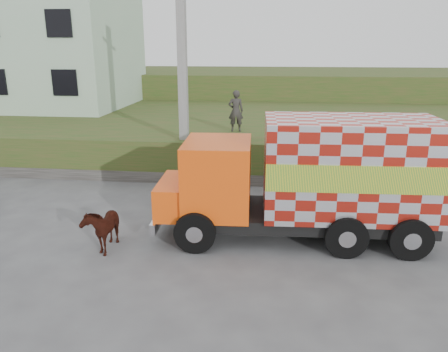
# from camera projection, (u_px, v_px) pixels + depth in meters

# --- Properties ---
(ground) EXTENTS (120.00, 120.00, 0.00)m
(ground) POSITION_uv_depth(u_px,v_px,m) (188.00, 230.00, 11.73)
(ground) COLOR #474749
(ground) RESTS_ON ground
(embankment) EXTENTS (40.00, 12.00, 1.50)m
(embankment) POSITION_uv_depth(u_px,v_px,m) (228.00, 132.00, 21.03)
(embankment) COLOR #294D19
(embankment) RESTS_ON ground
(embankment_far) EXTENTS (40.00, 12.00, 3.00)m
(embankment_far) POSITION_uv_depth(u_px,v_px,m) (245.00, 91.00, 32.23)
(embankment_far) COLOR #294D19
(embankment_far) RESTS_ON ground
(retaining_strip) EXTENTS (16.00, 0.50, 0.40)m
(retaining_strip) POSITION_uv_depth(u_px,v_px,m) (156.00, 176.00, 15.89)
(retaining_strip) COLOR #595651
(retaining_strip) RESTS_ON ground
(building) EXTENTS (10.00, 8.00, 6.00)m
(building) POSITION_uv_depth(u_px,v_px,m) (36.00, 50.00, 24.02)
(building) COLOR #A4C0A4
(building) RESTS_ON embankment
(utility_pole) EXTENTS (1.20, 0.30, 8.00)m
(utility_pole) POSITION_uv_depth(u_px,v_px,m) (182.00, 66.00, 15.05)
(utility_pole) COLOR gray
(utility_pole) RESTS_ON ground
(cargo_truck) EXTENTS (7.01, 2.66, 3.09)m
(cargo_truck) POSITION_uv_depth(u_px,v_px,m) (311.00, 178.00, 10.87)
(cargo_truck) COLOR black
(cargo_truck) RESTS_ON ground
(cow) EXTENTS (0.65, 1.35, 1.13)m
(cow) POSITION_uv_depth(u_px,v_px,m) (103.00, 226.00, 10.55)
(cow) COLOR #331B0C
(cow) RESTS_ON ground
(pedestrian) EXTENTS (0.63, 0.45, 1.61)m
(pedestrian) POSITION_uv_depth(u_px,v_px,m) (236.00, 111.00, 17.01)
(pedestrian) COLOR #2F2C2A
(pedestrian) RESTS_ON embankment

